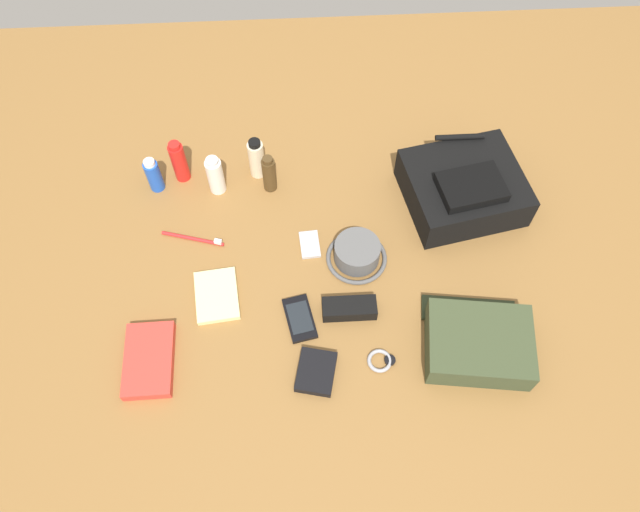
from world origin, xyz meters
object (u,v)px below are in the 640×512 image
at_px(toiletry_pouch, 478,342).
at_px(toothpaste_tube, 215,175).
at_px(sunscreen_spray, 179,161).
at_px(media_player, 310,245).
at_px(backpack, 464,188).
at_px(toothbrush, 196,239).
at_px(sunglasses_case, 349,308).
at_px(lotion_bottle, 256,158).
at_px(paperback_novel, 149,360).
at_px(cologne_bottle, 269,174).
at_px(notepad, 217,296).
at_px(deodorant_spray, 154,175).
at_px(bucket_hat, 357,254).
at_px(wallet, 316,372).
at_px(wristwatch, 381,361).
at_px(cell_phone, 300,318).

relative_size(toiletry_pouch, toothpaste_tube, 2.10).
bearing_deg(toothpaste_tube, sunscreen_spray, 154.46).
distance_m(toothpaste_tube, media_player, 0.34).
bearing_deg(backpack, toothbrush, -172.60).
bearing_deg(backpack, sunglasses_case, -135.71).
xyz_separation_m(toiletry_pouch, sunglasses_case, (-0.31, 0.12, -0.02)).
xyz_separation_m(lotion_bottle, paperback_novel, (-0.27, -0.58, -0.05)).
bearing_deg(toothpaste_tube, lotion_bottle, 24.34).
distance_m(cologne_bottle, paperback_novel, 0.61).
relative_size(sunscreen_spray, notepad, 0.98).
bearing_deg(paperback_novel, sunglasses_case, 12.43).
relative_size(cologne_bottle, paperback_novel, 0.68).
bearing_deg(deodorant_spray, paperback_novel, -87.49).
xyz_separation_m(notepad, sunglasses_case, (0.35, -0.06, 0.01)).
xyz_separation_m(bucket_hat, sunglasses_case, (-0.03, -0.16, -0.01)).
relative_size(toiletry_pouch, lotion_bottle, 2.01).
height_order(media_player, wallet, wallet).
relative_size(backpack, notepad, 2.40).
distance_m(deodorant_spray, paperback_novel, 0.55).
bearing_deg(wristwatch, wallet, -172.11).
distance_m(deodorant_spray, notepad, 0.42).
height_order(bucket_hat, paperback_novel, bucket_hat).
relative_size(toothpaste_tube, cologne_bottle, 1.01).
bearing_deg(cologne_bottle, deodorant_spray, 176.82).
distance_m(backpack, bucket_hat, 0.37).
relative_size(deodorant_spray, sunglasses_case, 0.84).
xyz_separation_m(backpack, wristwatch, (-0.28, -0.48, -0.05)).
relative_size(cell_phone, wallet, 1.23).
bearing_deg(media_player, wallet, -90.18).
bearing_deg(deodorant_spray, bucket_hat, -26.10).
distance_m(toiletry_pouch, sunscreen_spray, 0.97).
relative_size(sunscreen_spray, cologne_bottle, 1.12).
bearing_deg(sunscreen_spray, sunglasses_case, -45.68).
bearing_deg(toiletry_pouch, cologne_bottle, 133.64).
height_order(lotion_bottle, wallet, lotion_bottle).
bearing_deg(deodorant_spray, cell_phone, -48.24).
bearing_deg(deodorant_spray, toiletry_pouch, -33.32).
relative_size(toothpaste_tube, cell_phone, 0.98).
xyz_separation_m(backpack, toothpaste_tube, (-0.70, 0.08, 0.01)).
height_order(toothpaste_tube, sunglasses_case, toothpaste_tube).
distance_m(toothpaste_tube, sunglasses_case, 0.55).
xyz_separation_m(deodorant_spray, cologne_bottle, (0.33, -0.02, 0.01)).
relative_size(bucket_hat, deodorant_spray, 1.41).
bearing_deg(cell_phone, wallet, -76.79).
bearing_deg(deodorant_spray, notepad, -63.58).
height_order(toothpaste_tube, wristwatch, toothpaste_tube).
height_order(toiletry_pouch, bucket_hat, toiletry_pouch).
distance_m(backpack, toiletry_pouch, 0.46).
bearing_deg(cologne_bottle, toothbrush, -140.29).
height_order(toiletry_pouch, media_player, toiletry_pouch).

